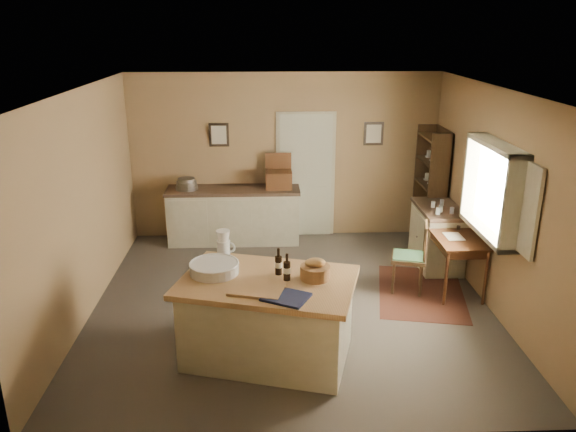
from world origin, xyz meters
The scene contains 16 objects.
ground centered at (0.00, 0.00, 0.00)m, with size 5.00×5.00×0.00m, color brown.
wall_back centered at (0.00, 2.50, 1.35)m, with size 5.00×0.10×2.70m, color olive.
wall_front centered at (0.00, -2.50, 1.35)m, with size 5.00×0.10×2.70m, color olive.
wall_left centered at (-2.50, 0.00, 1.35)m, with size 0.10×5.00×2.70m, color olive.
wall_right centered at (2.50, 0.00, 1.35)m, with size 0.10×5.00×2.70m, color olive.
ceiling centered at (0.00, 0.00, 2.70)m, with size 5.00×5.00×0.00m, color silver.
door centered at (0.35, 2.47, 1.05)m, with size 0.97×0.06×2.11m, color #B9B89C.
framed_prints centered at (0.20, 2.48, 1.72)m, with size 2.82×0.02×0.38m.
window centered at (2.42, -0.20, 1.55)m, with size 0.25×1.99×1.12m.
work_island centered at (-0.31, -1.21, 0.48)m, with size 2.03×1.60×1.20m.
sideboard centered at (-0.83, 2.20, 0.48)m, with size 2.14×0.61×1.18m.
rug centered at (1.75, 0.20, 0.00)m, with size 1.10×1.60×0.01m, color #431F12.
writing_desk centered at (2.20, 0.29, 0.67)m, with size 0.59×0.96×0.82m.
desk_chair centered at (1.57, 0.30, 0.47)m, with size 0.44×0.44×0.94m, color #301F11, non-canonical shape.
right_cabinet centered at (2.20, 1.11, 0.46)m, with size 0.59×1.06×0.99m.
shelving_unit centered at (2.35, 2.00, 0.94)m, with size 0.32×0.85×1.88m.
Camera 1 is at (-0.31, -6.48, 3.42)m, focal length 35.00 mm.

